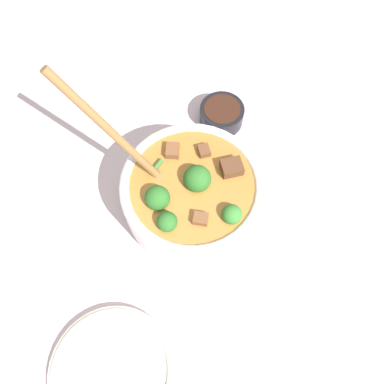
# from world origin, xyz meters

# --- Properties ---
(ground_plane) EXTENTS (4.00, 4.00, 0.00)m
(ground_plane) POSITION_xyz_m (0.00, 0.00, 0.00)
(ground_plane) COLOR silver
(stew_bowl) EXTENTS (0.23, 0.29, 0.29)m
(stew_bowl) POSITION_xyz_m (0.00, -0.00, 0.06)
(stew_bowl) COLOR white
(stew_bowl) RESTS_ON ground_plane
(condiment_bowl) EXTENTS (0.09, 0.09, 0.04)m
(condiment_bowl) POSITION_xyz_m (-0.19, 0.03, 0.02)
(condiment_bowl) COLOR black
(condiment_bowl) RESTS_ON ground_plane
(empty_plate) EXTENTS (0.18, 0.18, 0.02)m
(empty_plate) POSITION_xyz_m (0.28, -0.08, 0.01)
(empty_plate) COLOR silver
(empty_plate) RESTS_ON ground_plane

